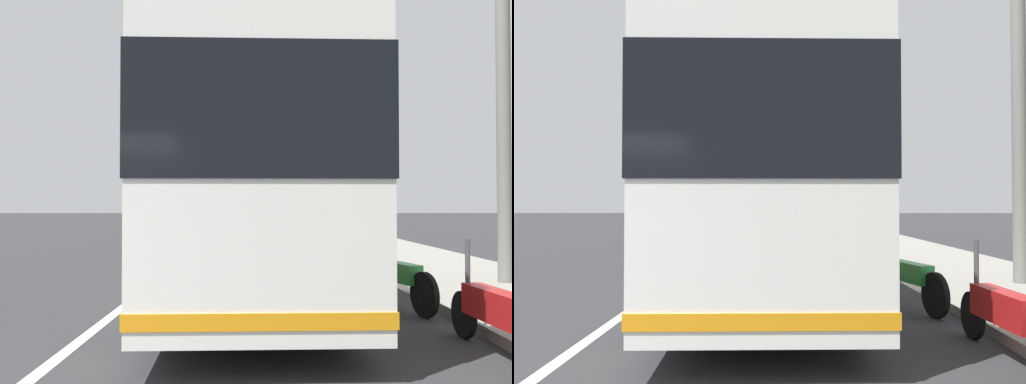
% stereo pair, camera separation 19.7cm
% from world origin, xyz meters
% --- Properties ---
extents(sidewalk_curb, '(110.00, 3.60, 0.14)m').
position_xyz_m(sidewalk_curb, '(10.00, -6.79, 0.07)').
color(sidewalk_curb, gray).
rests_on(sidewalk_curb, ground).
extents(lane_divider_line, '(110.00, 0.16, 0.01)m').
position_xyz_m(lane_divider_line, '(10.00, 0.00, 0.00)').
color(lane_divider_line, silver).
rests_on(lane_divider_line, ground).
extents(coach_bus, '(10.94, 2.90, 3.57)m').
position_xyz_m(coach_bus, '(8.32, -1.99, 2.06)').
color(coach_bus, silver).
rests_on(coach_bus, ground).
extents(motorcycle_mid_row, '(2.26, 0.31, 1.24)m').
position_xyz_m(motorcycle_mid_row, '(4.00, -4.78, 0.46)').
color(motorcycle_mid_row, black).
rests_on(motorcycle_mid_row, ground).
extents(motorcycle_by_tree, '(2.27, 0.68, 1.29)m').
position_xyz_m(motorcycle_by_tree, '(6.87, -4.41, 0.48)').
color(motorcycle_by_tree, black).
rests_on(motorcycle_by_tree, ground).
extents(car_far_distant, '(4.71, 2.03, 1.43)m').
position_xyz_m(car_far_distant, '(21.22, -2.16, 0.69)').
color(car_far_distant, black).
rests_on(car_far_distant, ground).
extents(car_side_street, '(4.22, 1.98, 1.40)m').
position_xyz_m(car_side_street, '(27.16, 1.81, 0.68)').
color(car_side_street, red).
rests_on(car_side_street, ground).
extents(car_ahead_same_lane, '(4.20, 1.98, 1.56)m').
position_xyz_m(car_ahead_same_lane, '(32.17, -1.61, 0.74)').
color(car_ahead_same_lane, '#2D7238').
rests_on(car_ahead_same_lane, ground).
extents(utility_pole, '(0.27, 0.27, 7.22)m').
position_xyz_m(utility_pole, '(8.76, -7.05, 3.61)').
color(utility_pole, slate).
rests_on(utility_pole, ground).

